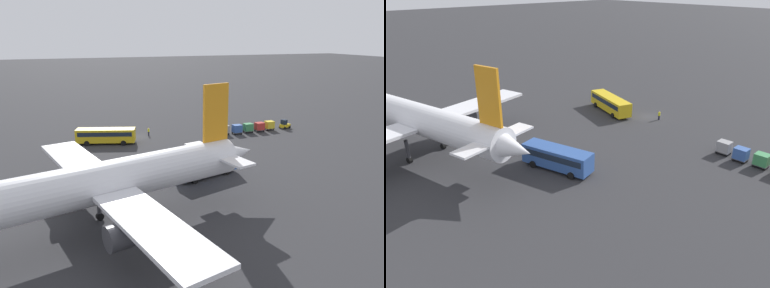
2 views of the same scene
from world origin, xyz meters
The scene contains 8 objects.
ground_plane centered at (0.00, 0.00, 0.00)m, with size 600.00×600.00×0.00m, color #2D2D30.
airplane centered at (12.91, 38.78, 5.74)m, with size 44.18×38.20×15.27m.
shuttle_bus_near centered at (7.11, 3.19, 1.85)m, with size 11.85×6.20×3.07m.
shuttle_bus_far centered at (-4.81, 26.67, 1.89)m, with size 10.64×5.60×3.15m.
worker_person centered at (-2.37, -0.07, 0.87)m, with size 0.38×0.38×1.74m.
cargo_cart_green centered at (-23.77, 5.16, 1.19)m, with size 2.04×1.74×2.06m.
cargo_cart_blue centered at (-20.90, 5.43, 1.19)m, with size 2.04×1.74×2.06m.
cargo_cart_grey centered at (-18.03, 4.96, 1.19)m, with size 2.04×1.74×2.06m.
Camera 2 is at (-41.14, 55.83, 24.52)m, focal length 35.00 mm.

